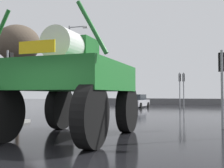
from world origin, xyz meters
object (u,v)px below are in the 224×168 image
traffic_signal_far_right (180,82)px  streetlight_far_left (71,63)px  bare_tree_left (18,44)px  traffic_signal_near_left (9,70)px  traffic_signal_near_right (222,71)px  oversize_sprayer (72,82)px  sedan_ahead (137,101)px  traffic_signal_far_left (184,82)px

traffic_signal_far_right → streetlight_far_left: 12.06m
bare_tree_left → streetlight_far_left: bearing=54.3°
traffic_signal_near_left → traffic_signal_near_right: traffic_signal_near_left is taller
traffic_signal_near_left → oversize_sprayer: bearing=-35.5°
sedan_ahead → streetlight_far_left: streetlight_far_left is taller
bare_tree_left → traffic_signal_far_left: bearing=36.4°
sedan_ahead → traffic_signal_far_left: bearing=-87.1°
sedan_ahead → traffic_signal_far_left: (5.26, -0.52, 2.13)m
traffic_signal_near_right → bare_tree_left: bare_tree_left is taller
streetlight_far_left → traffic_signal_near_left: bearing=-81.4°
traffic_signal_far_left → traffic_signal_far_right: size_ratio=1.00×
oversize_sprayer → traffic_signal_near_left: (-5.87, 4.18, 0.95)m
streetlight_far_left → traffic_signal_far_right: bearing=29.7°
oversize_sprayer → traffic_signal_near_left: 7.27m
traffic_signal_near_right → streetlight_far_left: 17.69m
streetlight_far_left → bare_tree_left: (-3.08, -4.28, 1.30)m
oversize_sprayer → traffic_signal_far_left: bearing=-5.7°
sedan_ahead → traffic_signal_near_right: bearing=-149.0°
traffic_signal_near_right → traffic_signal_far_left: (-2.26, 17.69, 0.30)m
traffic_signal_near_right → traffic_signal_near_left: bearing=-180.0°
traffic_signal_near_left → bare_tree_left: bearing=122.9°
traffic_signal_near_right → streetlight_far_left: (-13.02, 11.78, 2.15)m
oversize_sprayer → traffic_signal_far_right: 22.06m
oversize_sprayer → traffic_signal_near_right: (5.37, 4.19, 0.57)m
traffic_signal_far_left → streetlight_far_left: streetlight_far_left is taller
bare_tree_left → sedan_ahead: bearing=51.3°
oversize_sprayer → traffic_signal_near_right: oversize_sprayer is taller
traffic_signal_near_left → traffic_signal_near_right: size_ratio=1.15×
traffic_signal_near_left → traffic_signal_far_left: (8.98, 17.69, -0.07)m
oversize_sprayer → bare_tree_left: (-10.72, 11.69, 4.03)m
oversize_sprayer → sedan_ahead: 22.54m
traffic_signal_near_left → sedan_ahead: bearing=78.5°
traffic_signal_far_right → streetlight_far_left: (-10.35, -5.91, 1.84)m
oversize_sprayer → traffic_signal_far_right: (2.70, 21.88, 0.88)m
bare_tree_left → oversize_sprayer: bearing=-47.5°
traffic_signal_far_left → bare_tree_left: size_ratio=0.51×
traffic_signal_near_left → streetlight_far_left: size_ratio=0.47×
sedan_ahead → traffic_signal_near_right: 19.78m
traffic_signal_far_left → streetlight_far_left: bearing=-151.2°
traffic_signal_near_left → streetlight_far_left: streetlight_far_left is taller
sedan_ahead → traffic_signal_far_left: 5.70m
traffic_signal_far_left → oversize_sprayer: bearing=-98.1°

